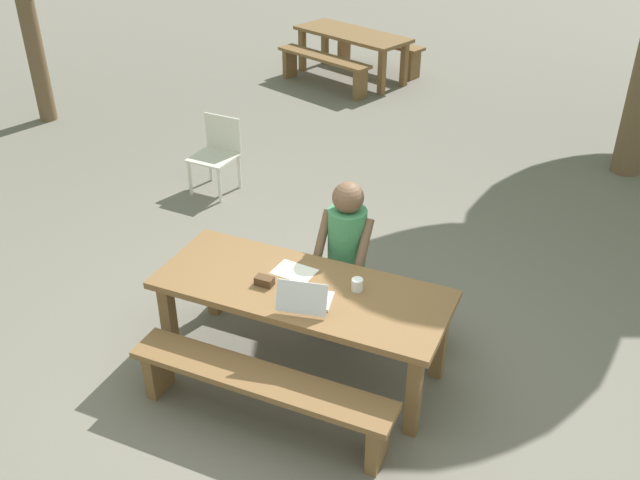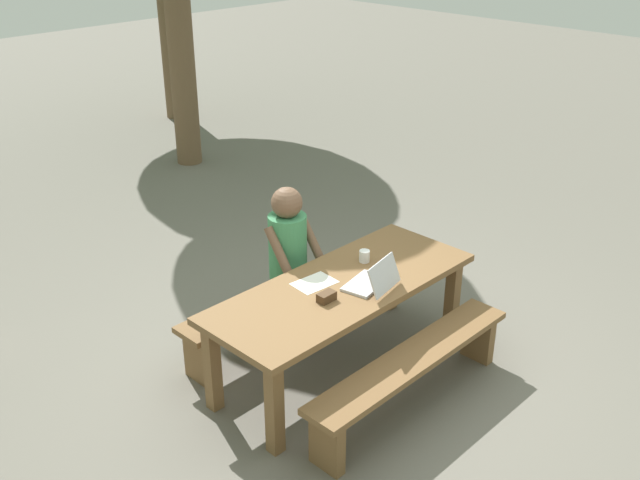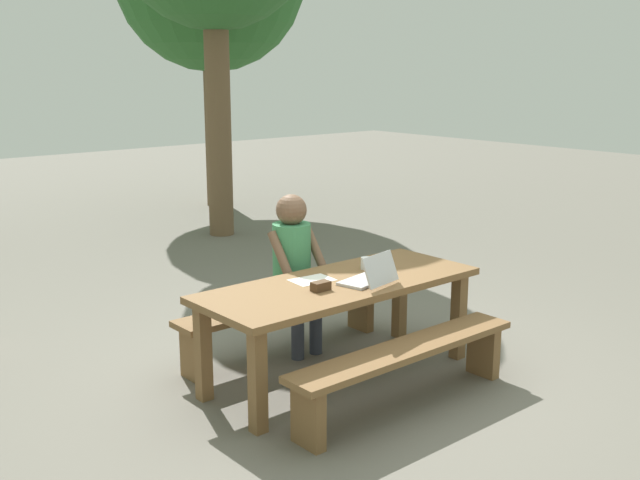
% 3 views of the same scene
% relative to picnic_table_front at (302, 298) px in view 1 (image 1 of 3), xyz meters
% --- Properties ---
extents(ground_plane, '(30.00, 30.00, 0.00)m').
position_rel_picnic_table_front_xyz_m(ground_plane, '(0.00, 0.00, -0.62)').
color(ground_plane, slate).
extents(picnic_table_front, '(2.08, 0.82, 0.72)m').
position_rel_picnic_table_front_xyz_m(picnic_table_front, '(0.00, 0.00, 0.00)').
color(picnic_table_front, brown).
rests_on(picnic_table_front, ground).
extents(bench_near, '(1.84, 0.30, 0.42)m').
position_rel_picnic_table_front_xyz_m(bench_near, '(0.00, -0.65, -0.30)').
color(bench_near, brown).
rests_on(bench_near, ground).
extents(bench_far, '(1.84, 0.30, 0.42)m').
position_rel_picnic_table_front_xyz_m(bench_far, '(0.00, 0.65, -0.30)').
color(bench_far, brown).
rests_on(bench_far, ground).
extents(laptop, '(0.39, 0.36, 0.22)m').
position_rel_picnic_table_front_xyz_m(laptop, '(0.11, -0.19, 0.15)').
color(laptop, silver).
rests_on(laptop, picnic_table_front).
extents(small_pouch, '(0.13, 0.08, 0.06)m').
position_rel_picnic_table_front_xyz_m(small_pouch, '(-0.25, -0.08, 0.13)').
color(small_pouch, '#4C331E').
rests_on(small_pouch, picnic_table_front).
extents(paper_sheet, '(0.31, 0.24, 0.00)m').
position_rel_picnic_table_front_xyz_m(paper_sheet, '(-0.13, 0.15, 0.10)').
color(paper_sheet, white).
rests_on(paper_sheet, picnic_table_front).
extents(coffee_mug, '(0.08, 0.08, 0.09)m').
position_rel_picnic_table_front_xyz_m(coffee_mug, '(0.37, 0.12, 0.14)').
color(coffee_mug, white).
rests_on(coffee_mug, picnic_table_front).
extents(person_seated, '(0.41, 0.41, 1.25)m').
position_rel_picnic_table_front_xyz_m(person_seated, '(0.08, 0.61, 0.11)').
color(person_seated, '#333847').
rests_on(person_seated, ground).
extents(plastic_chair, '(0.46, 0.46, 0.80)m').
position_rel_picnic_table_front_xyz_m(plastic_chair, '(-2.08, 2.29, -0.19)').
color(plastic_chair, silver).
rests_on(plastic_chair, ground).
extents(picnic_table_mid, '(1.97, 1.31, 0.70)m').
position_rel_picnic_table_front_xyz_m(picnic_table_mid, '(-2.16, 6.41, -0.03)').
color(picnic_table_mid, brown).
rests_on(picnic_table_mid, ground).
extents(bench_mid_south, '(1.66, 0.85, 0.48)m').
position_rel_picnic_table_front_xyz_m(bench_mid_south, '(-2.38, 5.82, -0.27)').
color(bench_mid_south, brown).
rests_on(bench_mid_south, ground).
extents(bench_mid_north, '(1.66, 0.85, 0.48)m').
position_rel_picnic_table_front_xyz_m(bench_mid_north, '(-1.95, 7.00, -0.27)').
color(bench_mid_north, brown).
rests_on(bench_mid_north, ground).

